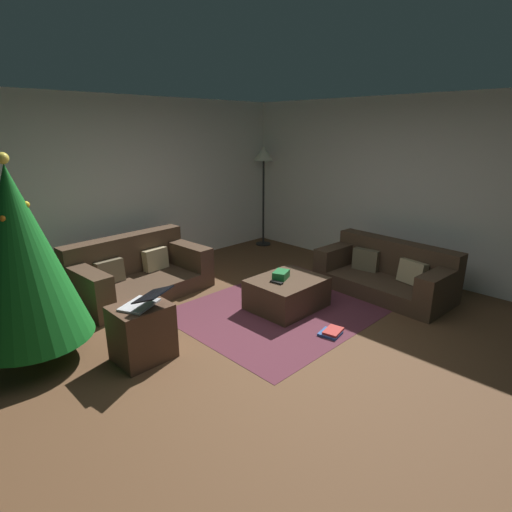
# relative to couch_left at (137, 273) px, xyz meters

# --- Properties ---
(ground_plane) EXTENTS (6.40, 6.40, 0.00)m
(ground_plane) POSITION_rel_couch_left_xyz_m (0.19, -2.26, -0.28)
(ground_plane) COLOR brown
(rear_partition) EXTENTS (6.40, 0.12, 2.60)m
(rear_partition) POSITION_rel_couch_left_xyz_m (0.19, 0.88, 1.02)
(rear_partition) COLOR silver
(rear_partition) RESTS_ON ground_plane
(corner_partition) EXTENTS (0.12, 6.40, 2.60)m
(corner_partition) POSITION_rel_couch_left_xyz_m (3.33, -2.26, 1.02)
(corner_partition) COLOR silver
(corner_partition) RESTS_ON ground_plane
(couch_left) EXTENTS (1.79, 1.06, 0.75)m
(couch_left) POSITION_rel_couch_left_xyz_m (0.00, 0.00, 0.00)
(couch_left) COLOR #473323
(couch_left) RESTS_ON ground_plane
(couch_right) EXTENTS (0.93, 1.79, 0.68)m
(couch_right) POSITION_rel_couch_left_xyz_m (2.44, -2.37, -0.02)
(couch_right) COLOR #473323
(couch_right) RESTS_ON ground_plane
(ottoman) EXTENTS (0.87, 0.72, 0.38)m
(ottoman) POSITION_rel_couch_left_xyz_m (1.07, -1.76, -0.09)
(ottoman) COLOR #473323
(ottoman) RESTS_ON ground_plane
(gift_box) EXTENTS (0.26, 0.23, 0.09)m
(gift_box) POSITION_rel_couch_left_xyz_m (1.03, -1.69, 0.15)
(gift_box) COLOR #19662D
(gift_box) RESTS_ON ottoman
(tv_remote) EXTENTS (0.07, 0.17, 0.02)m
(tv_remote) POSITION_rel_couch_left_xyz_m (0.87, -1.77, 0.11)
(tv_remote) COLOR black
(tv_remote) RESTS_ON ottoman
(christmas_tree) EXTENTS (1.08, 1.08, 1.96)m
(christmas_tree) POSITION_rel_couch_left_xyz_m (-1.55, -0.87, 0.78)
(christmas_tree) COLOR brown
(christmas_tree) RESTS_ON ground_plane
(side_table) EXTENTS (0.52, 0.44, 0.56)m
(side_table) POSITION_rel_couch_left_xyz_m (-0.80, -1.56, -0.00)
(side_table) COLOR #4C3323
(side_table) RESTS_ON ground_plane
(laptop) EXTENTS (0.49, 0.52, 0.18)m
(laptop) POSITION_rel_couch_left_xyz_m (-0.78, -1.61, 0.33)
(laptop) COLOR silver
(laptop) RESTS_ON side_table
(book_stack) EXTENTS (0.29, 0.25, 0.06)m
(book_stack) POSITION_rel_couch_left_xyz_m (0.89, -2.57, -0.25)
(book_stack) COLOR #2D5193
(book_stack) RESTS_ON ground_plane
(corner_lamp) EXTENTS (0.36, 0.36, 1.83)m
(corner_lamp) POSITION_rel_couch_left_xyz_m (2.91, 0.45, 1.28)
(corner_lamp) COLOR black
(corner_lamp) RESTS_ON ground_plane
(area_rug) EXTENTS (2.60, 2.00, 0.01)m
(area_rug) POSITION_rel_couch_left_xyz_m (1.07, -1.76, -0.28)
(area_rug) COLOR #552632
(area_rug) RESTS_ON ground_plane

